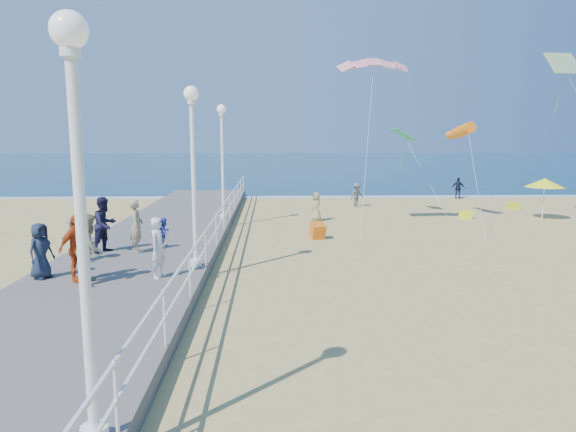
{
  "coord_description": "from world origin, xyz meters",
  "views": [
    {
      "loc": [
        -3.04,
        -15.19,
        4.31
      ],
      "look_at": [
        -2.5,
        2.0,
        1.6
      ],
      "focal_mm": 32.0,
      "sensor_mm": 36.0,
      "label": 1
    }
  ],
  "objects_px": {
    "toddler_held": "(165,232)",
    "beach_umbrella": "(545,183)",
    "spectator_4": "(41,251)",
    "beach_chair_right": "(514,205)",
    "beach_walker_b": "(458,188)",
    "box_kite": "(318,232)",
    "spectator_1": "(90,249)",
    "beach_walker_c": "(316,207)",
    "spectator_2": "(76,239)",
    "spectator_6": "(136,226)",
    "spectator_7": "(105,225)",
    "lamp_post_mid": "(193,158)",
    "lamp_post_far": "(222,149)",
    "woman_holding_toddler": "(159,248)",
    "beach_walker_a": "(357,195)",
    "spectator_3": "(77,248)",
    "lamp_post_near": "(79,190)",
    "beach_chair_left": "(466,215)"
  },
  "relations": [
    {
      "from": "lamp_post_near",
      "to": "spectator_6",
      "type": "relative_size",
      "value": 2.94
    },
    {
      "from": "lamp_post_far",
      "to": "beach_walker_b",
      "type": "xyz_separation_m",
      "value": [
        15.09,
        10.47,
        -2.93
      ]
    },
    {
      "from": "spectator_1",
      "to": "spectator_2",
      "type": "xyz_separation_m",
      "value": [
        -1.24,
        2.36,
        -0.22
      ]
    },
    {
      "from": "toddler_held",
      "to": "beach_walker_a",
      "type": "distance_m",
      "value": 18.63
    },
    {
      "from": "beach_walker_a",
      "to": "spectator_1",
      "type": "bearing_deg",
      "value": -150.17
    },
    {
      "from": "beach_walker_b",
      "to": "beach_walker_c",
      "type": "xyz_separation_m",
      "value": [
        -10.54,
        -9.03,
        0.01
      ]
    },
    {
      "from": "spectator_4",
      "to": "box_kite",
      "type": "bearing_deg",
      "value": -24.74
    },
    {
      "from": "lamp_post_near",
      "to": "beach_chair_left",
      "type": "distance_m",
      "value": 23.89
    },
    {
      "from": "lamp_post_mid",
      "to": "beach_walker_a",
      "type": "xyz_separation_m",
      "value": [
        7.47,
        15.62,
        -2.92
      ]
    },
    {
      "from": "beach_walker_c",
      "to": "beach_umbrella",
      "type": "distance_m",
      "value": 11.74
    },
    {
      "from": "spectator_4",
      "to": "box_kite",
      "type": "distance_m",
      "value": 10.94
    },
    {
      "from": "lamp_post_mid",
      "to": "lamp_post_near",
      "type": "bearing_deg",
      "value": -90.0
    },
    {
      "from": "woman_holding_toddler",
      "to": "spectator_4",
      "type": "distance_m",
      "value": 3.23
    },
    {
      "from": "lamp_post_near",
      "to": "beach_chair_left",
      "type": "relative_size",
      "value": 9.67
    },
    {
      "from": "beach_walker_c",
      "to": "box_kite",
      "type": "height_order",
      "value": "beach_walker_c"
    },
    {
      "from": "toddler_held",
      "to": "beach_chair_right",
      "type": "bearing_deg",
      "value": -27.68
    },
    {
      "from": "spectator_6",
      "to": "spectator_7",
      "type": "height_order",
      "value": "spectator_7"
    },
    {
      "from": "spectator_6",
      "to": "beach_walker_a",
      "type": "bearing_deg",
      "value": -43.65
    },
    {
      "from": "beach_umbrella",
      "to": "spectator_2",
      "type": "bearing_deg",
      "value": -153.7
    },
    {
      "from": "toddler_held",
      "to": "beach_umbrella",
      "type": "relative_size",
      "value": 0.38
    },
    {
      "from": "beach_walker_b",
      "to": "beach_chair_left",
      "type": "height_order",
      "value": "beach_walker_b"
    },
    {
      "from": "beach_chair_right",
      "to": "lamp_post_far",
      "type": "bearing_deg",
      "value": -161.74
    },
    {
      "from": "spectator_4",
      "to": "beach_chair_right",
      "type": "xyz_separation_m",
      "value": [
        20.71,
        15.73,
        -0.98
      ]
    },
    {
      "from": "toddler_held",
      "to": "beach_walker_b",
      "type": "xyz_separation_m",
      "value": [
        15.76,
        20.58,
        -0.92
      ]
    },
    {
      "from": "toddler_held",
      "to": "spectator_3",
      "type": "xyz_separation_m",
      "value": [
        -2.28,
        -0.43,
        -0.34
      ]
    },
    {
      "from": "beach_walker_a",
      "to": "spectator_7",
      "type": "bearing_deg",
      "value": -158.61
    },
    {
      "from": "beach_walker_b",
      "to": "spectator_1",
      "type": "bearing_deg",
      "value": 70.87
    },
    {
      "from": "lamp_post_mid",
      "to": "spectator_7",
      "type": "bearing_deg",
      "value": 149.1
    },
    {
      "from": "beach_walker_c",
      "to": "beach_chair_left",
      "type": "relative_size",
      "value": 2.69
    },
    {
      "from": "lamp_post_mid",
      "to": "beach_umbrella",
      "type": "distance_m",
      "value": 19.41
    },
    {
      "from": "spectator_3",
      "to": "beach_walker_c",
      "type": "distance_m",
      "value": 14.14
    },
    {
      "from": "toddler_held",
      "to": "spectator_4",
      "type": "height_order",
      "value": "toddler_held"
    },
    {
      "from": "spectator_6",
      "to": "beach_walker_c",
      "type": "distance_m",
      "value": 10.95
    },
    {
      "from": "lamp_post_mid",
      "to": "spectator_1",
      "type": "bearing_deg",
      "value": -145.31
    },
    {
      "from": "beach_walker_a",
      "to": "box_kite",
      "type": "bearing_deg",
      "value": -138.74
    },
    {
      "from": "beach_walker_a",
      "to": "beach_walker_b",
      "type": "height_order",
      "value": "beach_walker_a"
    },
    {
      "from": "spectator_2",
      "to": "lamp_post_mid",
      "type": "bearing_deg",
      "value": -105.6
    },
    {
      "from": "spectator_3",
      "to": "beach_walker_a",
      "type": "height_order",
      "value": "spectator_3"
    },
    {
      "from": "woman_holding_toddler",
      "to": "spectator_7",
      "type": "xyz_separation_m",
      "value": [
        -2.5,
        3.25,
        0.09
      ]
    },
    {
      "from": "spectator_1",
      "to": "box_kite",
      "type": "bearing_deg",
      "value": -51.48
    },
    {
      "from": "spectator_3",
      "to": "spectator_4",
      "type": "relative_size",
      "value": 1.18
    },
    {
      "from": "lamp_post_far",
      "to": "woman_holding_toddler",
      "type": "distance_m",
      "value": 10.57
    },
    {
      "from": "lamp_post_far",
      "to": "beach_walker_a",
      "type": "bearing_deg",
      "value": 41.57
    },
    {
      "from": "spectator_3",
      "to": "beach_walker_c",
      "type": "xyz_separation_m",
      "value": [
        7.5,
        11.97,
        -0.58
      ]
    },
    {
      "from": "beach_walker_b",
      "to": "box_kite",
      "type": "distance_m",
      "value": 17.41
    },
    {
      "from": "spectator_3",
      "to": "beach_chair_right",
      "type": "relative_size",
      "value": 3.33
    },
    {
      "from": "spectator_7",
      "to": "beach_walker_a",
      "type": "distance_m",
      "value": 17.4
    },
    {
      "from": "lamp_post_mid",
      "to": "spectator_4",
      "type": "relative_size",
      "value": 3.42
    },
    {
      "from": "lamp_post_mid",
      "to": "beach_walker_b",
      "type": "xyz_separation_m",
      "value": [
        15.09,
        19.47,
        -2.93
      ]
    },
    {
      "from": "spectator_4",
      "to": "beach_umbrella",
      "type": "xyz_separation_m",
      "value": [
        20.29,
        11.73,
        0.73
      ]
    }
  ]
}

